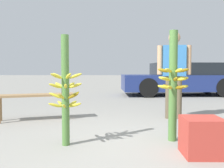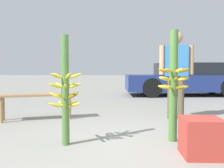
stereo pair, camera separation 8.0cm
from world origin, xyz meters
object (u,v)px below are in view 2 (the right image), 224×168
Objects in this scene: vendor_person at (176,67)px; banana_stalk_left at (65,90)px; parked_car at (186,79)px; produce_crate at (201,137)px; banana_stalk_center at (173,84)px; market_bench at (37,98)px.

banana_stalk_left is at bearing -129.29° from vendor_person.
parked_car is at bearing 63.51° from banana_stalk_left.
banana_stalk_center is at bearing 108.77° from produce_crate.
banana_stalk_left is 1.47m from banana_stalk_center.
banana_stalk_center is 0.98× the size of market_bench.
banana_stalk_left reaches higher than market_bench.
vendor_person is at bearing 160.48° from parked_car.
vendor_person is at bearing -14.59° from market_bench.
vendor_person is (1.83, 1.81, 0.32)m from banana_stalk_left.
banana_stalk_left is 7.20m from parked_car.
parked_car is at bearing 77.11° from produce_crate.
vendor_person is 3.97× the size of produce_crate.
banana_stalk_left is at bearing -171.03° from banana_stalk_center.
market_bench is at bearing 136.43° from parked_car.
vendor_person reaches higher than parked_car.
banana_stalk_center reaches higher than produce_crate.
banana_stalk_center is 2.78m from market_bench.
produce_crate is (-0.18, -2.18, -0.82)m from vendor_person.
parked_car is 7.00m from produce_crate.
vendor_person is 1.12× the size of market_bench.
market_bench is 0.34× the size of parked_car.
vendor_person is at bearing 85.28° from produce_crate.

